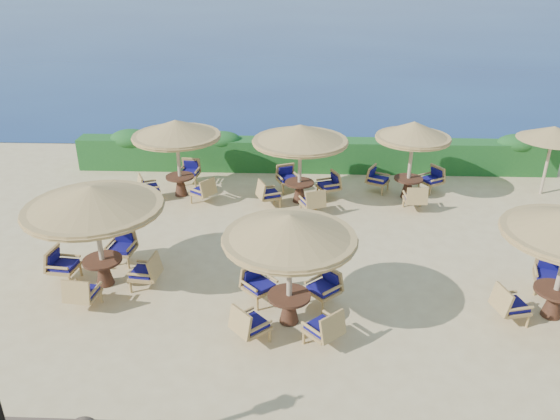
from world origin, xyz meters
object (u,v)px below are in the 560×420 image
object	(u,v)px
extra_parasol	(554,133)
cafe_set_4	(300,148)
cafe_set_0	(95,214)
cafe_set_5	(412,146)
cafe_set_1	(290,250)
cafe_set_3	(177,141)

from	to	relation	value
extra_parasol	cafe_set_4	distance (m)	8.41
cafe_set_0	cafe_set_4	world-z (taller)	same
cafe_set_0	cafe_set_5	bearing A→B (deg)	34.28
cafe_set_0	cafe_set_1	world-z (taller)	same
cafe_set_3	cafe_set_4	size ratio (longest dim) A/B	0.95
extra_parasol	cafe_set_0	xyz separation A→B (m)	(-13.16, -6.28, -0.23)
cafe_set_3	cafe_set_0	bearing A→B (deg)	-97.55
cafe_set_3	cafe_set_5	bearing A→B (deg)	0.95
cafe_set_0	cafe_set_4	xyz separation A→B (m)	(4.81, 5.27, -0.04)
cafe_set_0	cafe_set_1	bearing A→B (deg)	-16.42
cafe_set_1	cafe_set_3	world-z (taller)	same
cafe_set_4	cafe_set_5	distance (m)	3.70
extra_parasol	cafe_set_3	bearing A→B (deg)	-177.07
cafe_set_1	cafe_set_4	bearing A→B (deg)	88.51
cafe_set_3	cafe_set_5	world-z (taller)	same
cafe_set_4	cafe_set_3	bearing A→B (deg)	174.71
cafe_set_4	cafe_set_5	bearing A→B (deg)	7.83
cafe_set_0	cafe_set_4	size ratio (longest dim) A/B	1.07
extra_parasol	cafe_set_5	distance (m)	4.73
cafe_set_0	cafe_set_1	xyz separation A→B (m)	(4.63, -1.37, -0.09)
cafe_set_1	cafe_set_5	bearing A→B (deg)	61.76
cafe_set_1	cafe_set_4	xyz separation A→B (m)	(0.17, 6.63, 0.05)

